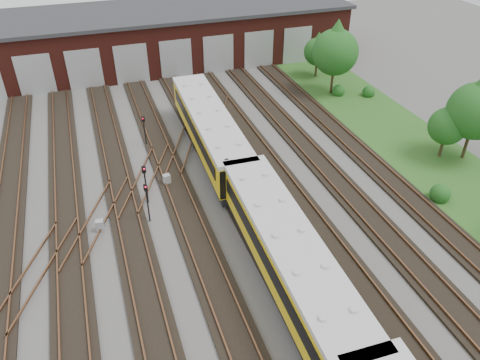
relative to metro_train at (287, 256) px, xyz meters
name	(u,v)px	position (x,y,z in m)	size (l,w,h in m)	color
ground	(257,297)	(-2.00, -0.56, -2.09)	(120.00, 120.00, 0.00)	#494744
track_network	(251,290)	(-2.17, 0.03, -1.98)	(30.40, 70.00, 0.33)	black
maintenance_shed	(140,38)	(-2.01, 39.42, 1.11)	(51.00, 12.50, 6.35)	#4C1913
grass_verge	(425,156)	(17.00, 9.44, -2.07)	(8.00, 55.00, 0.05)	#284F1A
metro_train	(287,256)	(0.00, 0.00, 0.00)	(3.47, 48.71, 3.44)	black
signal_mast_0	(145,180)	(-6.34, 10.50, -0.07)	(0.29, 0.27, 3.13)	black
signal_mast_1	(144,127)	(-5.06, 18.85, -0.26)	(0.28, 0.27, 2.84)	black
signal_mast_2	(147,198)	(-6.59, 8.33, -0.11)	(0.25, 0.24, 3.08)	black
signal_mast_3	(227,176)	(-0.90, 8.51, 0.31)	(0.30, 0.28, 3.78)	black
relay_cabinet_1	(100,226)	(-9.90, 8.36, -1.66)	(0.52, 0.43, 0.86)	#929597
relay_cabinet_2	(167,180)	(-4.55, 12.34, -1.65)	(0.53, 0.44, 0.88)	#929597
relay_cabinet_3	(212,116)	(1.76, 21.64, -1.63)	(0.55, 0.46, 0.92)	#929597
relay_cabinet_4	(252,213)	(0.12, 6.20, -1.53)	(0.68, 0.57, 1.13)	#929597
tree_0	(336,47)	(15.71, 23.83, 2.96)	(4.75, 4.75, 7.87)	#362A18
tree_1	(318,48)	(16.28, 28.62, 1.23)	(3.12, 3.12, 5.18)	#362A18
tree_2	(479,105)	(19.73, 8.14, 2.81)	(4.60, 4.60, 7.63)	#362A18
tree_3	(449,122)	(18.05, 8.96, 1.17)	(3.06, 3.06, 5.08)	#362A18
bush_0	(441,191)	(14.00, 3.90, -1.34)	(1.49, 1.49, 1.49)	#154413
bush_1	(339,89)	(16.21, 23.07, -1.42)	(1.34, 1.34, 1.34)	#154413
bush_2	(369,90)	(19.09, 21.78, -1.43)	(1.32, 1.32, 1.32)	#154413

